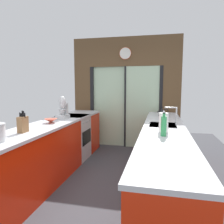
# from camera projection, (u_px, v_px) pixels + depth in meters

# --- Properties ---
(ground_plane) EXTENTS (5.04, 7.60, 0.02)m
(ground_plane) POSITION_uv_depth(u_px,v_px,m) (108.00, 175.00, 3.67)
(ground_plane) COLOR #38383D
(back_wall_unit) EXTENTS (2.64, 0.12, 2.70)m
(back_wall_unit) POSITION_uv_depth(u_px,v_px,m) (125.00, 86.00, 5.22)
(back_wall_unit) COLOR brown
(back_wall_unit) RESTS_ON ground_plane
(left_counter_run) EXTENTS (0.62, 3.80, 0.92)m
(left_counter_run) POSITION_uv_depth(u_px,v_px,m) (45.00, 153.00, 3.35)
(left_counter_run) COLOR red
(left_counter_run) RESTS_ON ground_plane
(right_counter_run) EXTENTS (0.62, 3.80, 0.92)m
(right_counter_run) POSITION_uv_depth(u_px,v_px,m) (163.00, 158.00, 3.12)
(right_counter_run) COLOR red
(right_counter_run) RESTS_ON ground_plane
(sink_faucet) EXTENTS (0.19, 0.02, 0.28)m
(sink_faucet) POSITION_uv_depth(u_px,v_px,m) (174.00, 113.00, 3.25)
(sink_faucet) COLOR #B7BABC
(sink_faucet) RESTS_ON right_counter_run
(oven_range) EXTENTS (0.60, 0.60, 0.92)m
(oven_range) POSITION_uv_depth(u_px,v_px,m) (74.00, 137.00, 4.44)
(oven_range) COLOR #B7BABC
(oven_range) RESTS_ON ground_plane
(mixing_bowl) EXTENTS (0.21, 0.21, 0.07)m
(mixing_bowl) POSITION_uv_depth(u_px,v_px,m) (51.00, 121.00, 3.45)
(mixing_bowl) COLOR #BC4C38
(mixing_bowl) RESTS_ON left_counter_run
(knife_block) EXTENTS (0.09, 0.14, 0.29)m
(knife_block) POSITION_uv_depth(u_px,v_px,m) (23.00, 124.00, 2.75)
(knife_block) COLOR brown
(knife_block) RESTS_ON left_counter_run
(stand_mixer) EXTENTS (0.17, 0.27, 0.42)m
(stand_mixer) POSITION_uv_depth(u_px,v_px,m) (63.00, 110.00, 3.87)
(stand_mixer) COLOR #B7BABC
(stand_mixer) RESTS_ON left_counter_run
(kettle) EXTENTS (0.23, 0.15, 0.19)m
(kettle) POSITION_uv_depth(u_px,v_px,m) (162.00, 112.00, 4.32)
(kettle) COLOR black
(kettle) RESTS_ON right_counter_run
(soap_bottle) EXTENTS (0.07, 0.07, 0.29)m
(soap_bottle) POSITION_uv_depth(u_px,v_px,m) (164.00, 126.00, 2.54)
(soap_bottle) COLOR #339E56
(soap_bottle) RESTS_ON right_counter_run
(paper_towel_roll) EXTENTS (0.14, 0.14, 0.29)m
(paper_towel_roll) POSITION_uv_depth(u_px,v_px,m) (164.00, 123.00, 2.70)
(paper_towel_roll) COLOR #B7BABC
(paper_towel_roll) RESTS_ON right_counter_run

